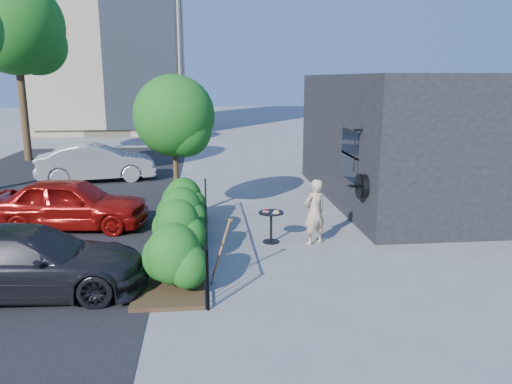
{
  "coord_description": "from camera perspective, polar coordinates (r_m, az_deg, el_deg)",
  "views": [
    {
      "loc": [
        -1.5,
        -10.93,
        3.89
      ],
      "look_at": [
        -0.28,
        0.75,
        1.2
      ],
      "focal_mm": 35.0,
      "sensor_mm": 36.0,
      "label": 1
    }
  ],
  "objects": [
    {
      "name": "planting_bed",
      "position": [
        11.61,
        -9.12,
        -6.63
      ],
      "size": [
        1.3,
        6.0,
        0.08
      ],
      "primitive_type": "cube",
      "color": "#382616",
      "rests_on": "ground"
    },
    {
      "name": "woman",
      "position": [
        11.9,
        6.71,
        -2.28
      ],
      "size": [
        0.68,
        0.58,
        1.58
      ],
      "primitive_type": "imported",
      "rotation": [
        0.0,
        0.0,
        3.57
      ],
      "color": "tan",
      "rests_on": "ground"
    },
    {
      "name": "car_red",
      "position": [
        13.97,
        -20.4,
        -1.22
      ],
      "size": [
        4.14,
        2.04,
        1.36
      ],
      "primitive_type": "imported",
      "rotation": [
        0.0,
        0.0,
        1.46
      ],
      "color": "#9E100D",
      "rests_on": "ground"
    },
    {
      "name": "car_silver",
      "position": [
        20.14,
        -17.73,
        3.23
      ],
      "size": [
        4.56,
        2.24,
        1.44
      ],
      "primitive_type": "imported",
      "rotation": [
        0.0,
        0.0,
        1.74
      ],
      "color": "#A2A2A7",
      "rests_on": "ground"
    },
    {
      "name": "car_darkgrey",
      "position": [
        10.09,
        -24.65,
        -7.2
      ],
      "size": [
        4.34,
        1.83,
        1.25
      ],
      "primitive_type": "imported",
      "rotation": [
        0.0,
        0.0,
        1.55
      ],
      "color": "black",
      "rests_on": "ground"
    },
    {
      "name": "ground",
      "position": [
        11.7,
        1.77,
        -6.52
      ],
      "size": [
        120.0,
        120.0,
        0.0
      ],
      "primitive_type": "plane",
      "color": "gray",
      "rests_on": "ground"
    },
    {
      "name": "cafe_table",
      "position": [
        12.0,
        1.74,
        -3.38
      ],
      "size": [
        0.61,
        0.61,
        0.81
      ],
      "rotation": [
        0.0,
        0.0,
        -0.39
      ],
      "color": "black",
      "rests_on": "ground"
    },
    {
      "name": "street",
      "position": [
        15.48,
        -26.57,
        -3.03
      ],
      "size": [
        9.0,
        30.0,
        0.01
      ],
      "primitive_type": "cube",
      "color": "black",
      "rests_on": "ground"
    },
    {
      "name": "shop_building",
      "position": [
        17.05,
        18.44,
        5.88
      ],
      "size": [
        6.22,
        9.0,
        4.0
      ],
      "color": "black",
      "rests_on": "ground"
    },
    {
      "name": "shovel",
      "position": [
        9.67,
        -4.16,
        -7.14
      ],
      "size": [
        0.45,
        0.17,
        1.32
      ],
      "color": "brown",
      "rests_on": "ground"
    },
    {
      "name": "street_tree_far",
      "position": [
        26.36,
        -25.65,
        16.1
      ],
      "size": [
        4.4,
        4.4,
        8.28
      ],
      "color": "#3F2B19",
      "rests_on": "ground"
    },
    {
      "name": "fence",
      "position": [
        11.43,
        -5.7,
        -4.1
      ],
      "size": [
        0.05,
        6.05,
        1.1
      ],
      "color": "black",
      "rests_on": "ground"
    },
    {
      "name": "patio_tree",
      "position": [
        13.76,
        -9.08,
        8.05
      ],
      "size": [
        2.2,
        2.2,
        3.94
      ],
      "color": "#3F2B19",
      "rests_on": "ground"
    },
    {
      "name": "shrubs",
      "position": [
        11.5,
        -8.72,
        -3.35
      ],
      "size": [
        1.1,
        5.6,
        1.24
      ],
      "color": "#155C16",
      "rests_on": "ground"
    }
  ]
}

